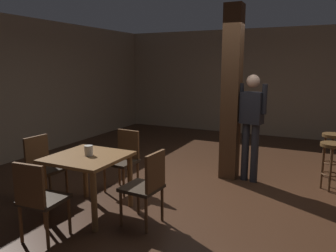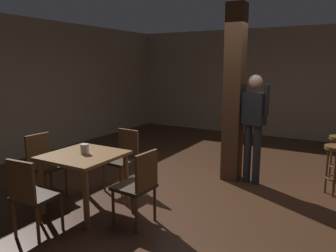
{
  "view_description": "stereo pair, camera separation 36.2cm",
  "coord_description": "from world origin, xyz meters",
  "px_view_note": "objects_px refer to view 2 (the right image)",
  "views": [
    {
      "loc": [
        1.48,
        -4.44,
        1.87
      ],
      "look_at": [
        -0.65,
        -0.01,
        0.95
      ],
      "focal_mm": 35.0,
      "sensor_mm": 36.0,
      "label": 1
    },
    {
      "loc": [
        1.8,
        -4.27,
        1.87
      ],
      "look_at": [
        -0.65,
        -0.01,
        0.95
      ],
      "focal_mm": 35.0,
      "sensor_mm": 36.0,
      "label": 2
    }
  ],
  "objects_px": {
    "chair_north": "(124,156)",
    "chair_south": "(31,193)",
    "napkin_cup": "(85,149)",
    "standing_person": "(254,121)",
    "chair_east": "(139,184)",
    "chair_west": "(44,162)",
    "bar_stool_near": "(336,158)",
    "dining_table": "(84,164)"
  },
  "relations": [
    {
      "from": "standing_person",
      "to": "napkin_cup",
      "type": "bearing_deg",
      "value": -127.77
    },
    {
      "from": "dining_table",
      "to": "chair_south",
      "type": "bearing_deg",
      "value": -89.88
    },
    {
      "from": "chair_east",
      "to": "bar_stool_near",
      "type": "distance_m",
      "value": 2.92
    },
    {
      "from": "chair_south",
      "to": "dining_table",
      "type": "bearing_deg",
      "value": 90.12
    },
    {
      "from": "chair_north",
      "to": "chair_east",
      "type": "distance_m",
      "value": 1.21
    },
    {
      "from": "dining_table",
      "to": "chair_north",
      "type": "height_order",
      "value": "chair_north"
    },
    {
      "from": "dining_table",
      "to": "chair_north",
      "type": "xyz_separation_m",
      "value": [
        -0.03,
        0.85,
        -0.11
      ]
    },
    {
      "from": "chair_east",
      "to": "chair_west",
      "type": "distance_m",
      "value": 1.66
    },
    {
      "from": "chair_east",
      "to": "chair_north",
      "type": "bearing_deg",
      "value": 135.89
    },
    {
      "from": "chair_east",
      "to": "standing_person",
      "type": "distance_m",
      "value": 2.23
    },
    {
      "from": "standing_person",
      "to": "chair_west",
      "type": "bearing_deg",
      "value": -140.2
    },
    {
      "from": "chair_west",
      "to": "bar_stool_near",
      "type": "height_order",
      "value": "chair_west"
    },
    {
      "from": "napkin_cup",
      "to": "bar_stool_near",
      "type": "relative_size",
      "value": 0.18
    },
    {
      "from": "chair_north",
      "to": "chair_west",
      "type": "height_order",
      "value": "same"
    },
    {
      "from": "chair_west",
      "to": "dining_table",
      "type": "bearing_deg",
      "value": -2.98
    },
    {
      "from": "napkin_cup",
      "to": "standing_person",
      "type": "height_order",
      "value": "standing_person"
    },
    {
      "from": "chair_north",
      "to": "bar_stool_near",
      "type": "relative_size",
      "value": 1.23
    },
    {
      "from": "standing_person",
      "to": "dining_table",
      "type": "bearing_deg",
      "value": -127.74
    },
    {
      "from": "chair_north",
      "to": "dining_table",
      "type": "bearing_deg",
      "value": -88.14
    },
    {
      "from": "dining_table",
      "to": "standing_person",
      "type": "distance_m",
      "value": 2.63
    },
    {
      "from": "chair_north",
      "to": "chair_south",
      "type": "xyz_separation_m",
      "value": [
        0.03,
        -1.66,
        0.0
      ]
    },
    {
      "from": "dining_table",
      "to": "chair_south",
      "type": "xyz_separation_m",
      "value": [
        0.0,
        -0.81,
        -0.11
      ]
    },
    {
      "from": "chair_west",
      "to": "standing_person",
      "type": "bearing_deg",
      "value": 39.8
    },
    {
      "from": "chair_west",
      "to": "bar_stool_near",
      "type": "bearing_deg",
      "value": 30.81
    },
    {
      "from": "chair_north",
      "to": "standing_person",
      "type": "height_order",
      "value": "standing_person"
    },
    {
      "from": "chair_south",
      "to": "napkin_cup",
      "type": "distance_m",
      "value": 0.87
    },
    {
      "from": "dining_table",
      "to": "standing_person",
      "type": "height_order",
      "value": "standing_person"
    },
    {
      "from": "chair_east",
      "to": "napkin_cup",
      "type": "bearing_deg",
      "value": -179.89
    },
    {
      "from": "standing_person",
      "to": "bar_stool_near",
      "type": "height_order",
      "value": "standing_person"
    },
    {
      "from": "chair_west",
      "to": "napkin_cup",
      "type": "xyz_separation_m",
      "value": [
        0.83,
        -0.03,
        0.31
      ]
    },
    {
      "from": "chair_east",
      "to": "chair_west",
      "type": "relative_size",
      "value": 1.0
    },
    {
      "from": "chair_east",
      "to": "napkin_cup",
      "type": "distance_m",
      "value": 0.89
    },
    {
      "from": "napkin_cup",
      "to": "chair_west",
      "type": "bearing_deg",
      "value": 177.95
    },
    {
      "from": "napkin_cup",
      "to": "bar_stool_near",
      "type": "height_order",
      "value": "napkin_cup"
    },
    {
      "from": "dining_table",
      "to": "standing_person",
      "type": "xyz_separation_m",
      "value": [
        1.59,
        2.06,
        0.38
      ]
    },
    {
      "from": "chair_north",
      "to": "chair_south",
      "type": "distance_m",
      "value": 1.66
    },
    {
      "from": "napkin_cup",
      "to": "standing_person",
      "type": "bearing_deg",
      "value": 52.23
    },
    {
      "from": "bar_stool_near",
      "to": "dining_table",
      "type": "bearing_deg",
      "value": -141.72
    },
    {
      "from": "chair_east",
      "to": "standing_person",
      "type": "height_order",
      "value": "standing_person"
    },
    {
      "from": "chair_north",
      "to": "napkin_cup",
      "type": "relative_size",
      "value": 7.01
    },
    {
      "from": "chair_east",
      "to": "dining_table",
      "type": "bearing_deg",
      "value": -179.0
    },
    {
      "from": "chair_east",
      "to": "napkin_cup",
      "type": "height_order",
      "value": "chair_east"
    }
  ]
}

